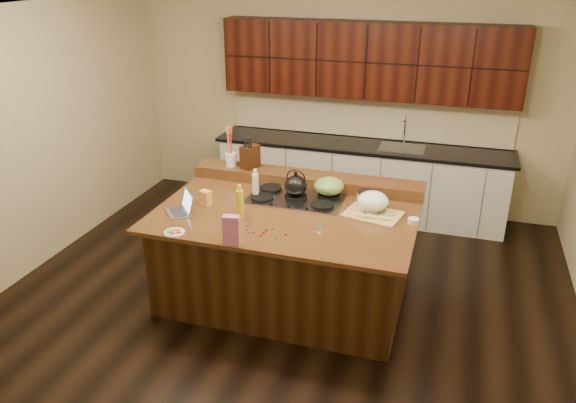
% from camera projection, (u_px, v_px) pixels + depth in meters
% --- Properties ---
extents(room, '(5.52, 5.02, 2.72)m').
position_uv_depth(room, '(286.00, 168.00, 5.04)').
color(room, black).
rests_on(room, ground).
extents(island, '(2.40, 1.60, 0.92)m').
position_uv_depth(island, '(286.00, 255.00, 5.39)').
color(island, black).
rests_on(island, ground).
extents(back_ledge, '(2.40, 0.30, 0.12)m').
position_uv_depth(back_ledge, '(307.00, 179.00, 5.80)').
color(back_ledge, black).
rests_on(back_ledge, island).
extents(cooktop, '(0.92, 0.52, 0.05)m').
position_uv_depth(cooktop, '(296.00, 198.00, 5.46)').
color(cooktop, gray).
rests_on(cooktop, island).
extents(back_counter, '(3.70, 0.66, 2.40)m').
position_uv_depth(back_counter, '(363.00, 140.00, 7.05)').
color(back_counter, silver).
rests_on(back_counter, ground).
extents(kettle, '(0.23, 0.23, 0.20)m').
position_uv_depth(kettle, '(296.00, 186.00, 5.41)').
color(kettle, black).
rests_on(kettle, cooktop).
extents(green_bowl, '(0.37, 0.37, 0.16)m').
position_uv_depth(green_bowl, '(329.00, 186.00, 5.45)').
color(green_bowl, olive).
rests_on(green_bowl, cooktop).
extents(laptop, '(0.35, 0.36, 0.19)m').
position_uv_depth(laptop, '(183.00, 207.00, 5.16)').
color(laptop, '#B7B7BC').
rests_on(laptop, island).
extents(oil_bottle, '(0.09, 0.09, 0.27)m').
position_uv_depth(oil_bottle, '(240.00, 204.00, 5.02)').
color(oil_bottle, gold).
rests_on(oil_bottle, island).
extents(vinegar_bottle, '(0.08, 0.08, 0.25)m').
position_uv_depth(vinegar_bottle, '(255.00, 186.00, 5.45)').
color(vinegar_bottle, silver).
rests_on(vinegar_bottle, island).
extents(wooden_tray, '(0.56, 0.46, 0.20)m').
position_uv_depth(wooden_tray, '(373.00, 204.00, 5.14)').
color(wooden_tray, tan).
rests_on(wooden_tray, island).
extents(ramekin_a, '(0.13, 0.13, 0.04)m').
position_uv_depth(ramekin_a, '(413.00, 221.00, 4.97)').
color(ramekin_a, white).
rests_on(ramekin_a, island).
extents(ramekin_b, '(0.10, 0.10, 0.04)m').
position_uv_depth(ramekin_b, '(372.00, 213.00, 5.12)').
color(ramekin_b, white).
rests_on(ramekin_b, island).
extents(ramekin_c, '(0.11, 0.11, 0.04)m').
position_uv_depth(ramekin_c, '(363.00, 209.00, 5.19)').
color(ramekin_c, white).
rests_on(ramekin_c, island).
extents(strainer_bowl, '(0.27, 0.27, 0.09)m').
position_uv_depth(strainer_bowl, '(369.00, 199.00, 5.37)').
color(strainer_bowl, '#996B3F').
rests_on(strainer_bowl, island).
extents(kitchen_timer, '(0.08, 0.08, 0.07)m').
position_uv_depth(kitchen_timer, '(320.00, 226.00, 4.85)').
color(kitchen_timer, silver).
rests_on(kitchen_timer, island).
extents(pink_bag, '(0.15, 0.09, 0.25)m').
position_uv_depth(pink_bag, '(232.00, 230.00, 4.56)').
color(pink_bag, '#C15B8A').
rests_on(pink_bag, island).
extents(candy_plate, '(0.20, 0.20, 0.01)m').
position_uv_depth(candy_plate, '(174.00, 232.00, 4.80)').
color(candy_plate, white).
rests_on(candy_plate, island).
extents(package_box, '(0.12, 0.10, 0.15)m').
position_uv_depth(package_box, '(206.00, 198.00, 5.31)').
color(package_box, '#E2A24F').
rests_on(package_box, island).
extents(utensil_crock, '(0.16, 0.16, 0.14)m').
position_uv_depth(utensil_crock, '(231.00, 159.00, 5.98)').
color(utensil_crock, white).
rests_on(utensil_crock, back_ledge).
extents(knife_block, '(0.19, 0.23, 0.24)m').
position_uv_depth(knife_block, '(250.00, 157.00, 5.89)').
color(knife_block, black).
rests_on(knife_block, back_ledge).
extents(gumdrop_0, '(0.02, 0.02, 0.02)m').
position_uv_depth(gumdrop_0, '(264.00, 232.00, 4.79)').
color(gumdrop_0, red).
rests_on(gumdrop_0, island).
extents(gumdrop_1, '(0.02, 0.02, 0.02)m').
position_uv_depth(gumdrop_1, '(248.00, 225.00, 4.92)').
color(gumdrop_1, '#198C26').
rests_on(gumdrop_1, island).
extents(gumdrop_2, '(0.02, 0.02, 0.02)m').
position_uv_depth(gumdrop_2, '(246.00, 229.00, 4.85)').
color(gumdrop_2, red).
rests_on(gumdrop_2, island).
extents(gumdrop_3, '(0.02, 0.02, 0.02)m').
position_uv_depth(gumdrop_3, '(267.00, 229.00, 4.84)').
color(gumdrop_3, '#198C26').
rests_on(gumdrop_3, island).
extents(gumdrop_4, '(0.02, 0.02, 0.02)m').
position_uv_depth(gumdrop_4, '(266.00, 229.00, 4.85)').
color(gumdrop_4, red).
rests_on(gumdrop_4, island).
extents(gumdrop_5, '(0.02, 0.02, 0.02)m').
position_uv_depth(gumdrop_5, '(276.00, 238.00, 4.70)').
color(gumdrop_5, '#198C26').
rests_on(gumdrop_5, island).
extents(gumdrop_6, '(0.02, 0.02, 0.02)m').
position_uv_depth(gumdrop_6, '(260.00, 235.00, 4.74)').
color(gumdrop_6, red).
rests_on(gumdrop_6, island).
extents(gumdrop_7, '(0.02, 0.02, 0.02)m').
position_uv_depth(gumdrop_7, '(249.00, 232.00, 4.79)').
color(gumdrop_7, '#198C26').
rests_on(gumdrop_7, island).
extents(gumdrop_8, '(0.02, 0.02, 0.02)m').
position_uv_depth(gumdrop_8, '(286.00, 234.00, 4.76)').
color(gumdrop_8, red).
rests_on(gumdrop_8, island).
extents(gumdrop_9, '(0.02, 0.02, 0.02)m').
position_uv_depth(gumdrop_9, '(272.00, 228.00, 4.86)').
color(gumdrop_9, '#198C26').
rests_on(gumdrop_9, island).
extents(gumdrop_10, '(0.02, 0.02, 0.02)m').
position_uv_depth(gumdrop_10, '(254.00, 232.00, 4.80)').
color(gumdrop_10, red).
rests_on(gumdrop_10, island).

